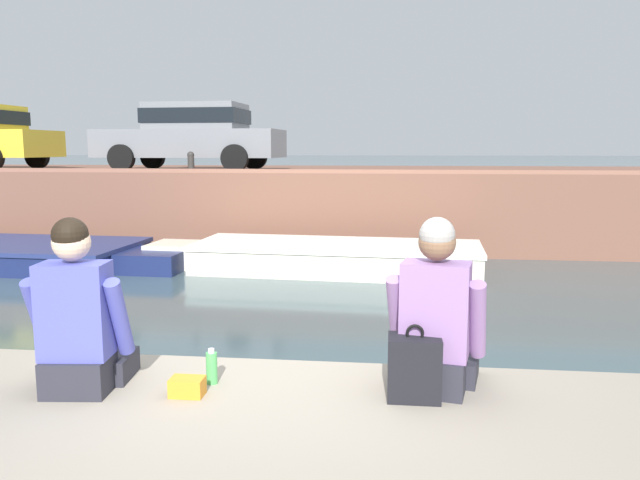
{
  "coord_description": "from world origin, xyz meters",
  "views": [
    {
      "loc": [
        0.76,
        -3.73,
        2.23
      ],
      "look_at": [
        -0.03,
        3.18,
        1.21
      ],
      "focal_mm": 35.0,
      "sensor_mm": 36.0,
      "label": 1
    }
  ],
  "objects": [
    {
      "name": "person_seated_left",
      "position": [
        -0.93,
        -0.6,
        1.28
      ],
      "size": [
        0.56,
        0.56,
        0.97
      ],
      "color": "#282833",
      "rests_on": "near_quay"
    },
    {
      "name": "boat_moored_west_navy",
      "position": [
        -6.7,
        7.35,
        0.22
      ],
      "size": [
        6.94,
        2.56,
        0.45
      ],
      "color": "navy",
      "rests_on": "ground"
    },
    {
      "name": "snack_bag",
      "position": [
        -0.32,
        -0.63,
        0.96
      ],
      "size": [
        0.18,
        0.12,
        0.1
      ],
      "primitive_type": "cube",
      "color": "orange",
      "rests_on": "near_quay"
    },
    {
      "name": "ground_plane",
      "position": [
        0.0,
        4.54,
        0.0
      ],
      "size": [
        400.0,
        400.0,
        0.0
      ],
      "primitive_type": "plane",
      "color": "#3D5156"
    },
    {
      "name": "mooring_bollard_mid",
      "position": [
        -3.52,
        9.33,
        1.96
      ],
      "size": [
        0.15,
        0.15,
        0.45
      ],
      "color": "#2D2B28",
      "rests_on": "far_quay_wall"
    },
    {
      "name": "bottle_drink",
      "position": [
        -0.24,
        -0.44,
        1.0
      ],
      "size": [
        0.06,
        0.06,
        0.2
      ],
      "color": "#4CB259",
      "rests_on": "near_quay"
    },
    {
      "name": "car_left_inner_grey",
      "position": [
        -3.87,
        10.58,
        2.57
      ],
      "size": [
        4.32,
        2.01,
        1.54
      ],
      "color": "slate",
      "rests_on": "far_quay_wall"
    },
    {
      "name": "backpack_on_ledge",
      "position": [
        0.89,
        -0.51,
        1.07
      ],
      "size": [
        0.28,
        0.24,
        0.41
      ],
      "color": "black",
      "rests_on": "near_quay"
    },
    {
      "name": "boat_moored_central_cream",
      "position": [
        -0.47,
        7.47,
        0.26
      ],
      "size": [
        6.25,
        2.18,
        0.52
      ],
      "color": "silver",
      "rests_on": "ground"
    },
    {
      "name": "far_quay_wall",
      "position": [
        0.0,
        12.08,
        0.86
      ],
      "size": [
        60.0,
        6.0,
        1.72
      ],
      "primitive_type": "cube",
      "color": "brown",
      "rests_on": "ground"
    },
    {
      "name": "person_seated_right",
      "position": [
        1.01,
        -0.37,
        1.28
      ],
      "size": [
        0.58,
        0.59,
        0.97
      ],
      "color": "#282833",
      "rests_on": "near_quay"
    },
    {
      "name": "far_wall_coping",
      "position": [
        0.0,
        9.2,
        1.76
      ],
      "size": [
        60.0,
        0.24,
        0.08
      ],
      "primitive_type": "cube",
      "color": "#925F4C",
      "rests_on": "far_quay_wall"
    }
  ]
}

